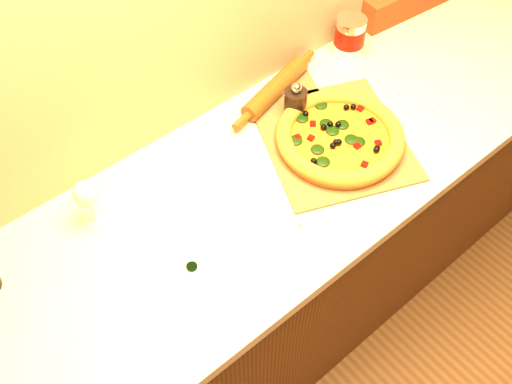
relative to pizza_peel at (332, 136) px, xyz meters
name	(u,v)px	position (x,y,z in m)	size (l,w,h in m)	color
cabinet	(260,269)	(-0.28, 0.00, -0.47)	(2.80, 0.65, 0.86)	#41250E
countertop	(261,188)	(-0.28, 0.00, -0.02)	(2.84, 0.68, 0.04)	#BDB194
pizza_peel	(332,136)	(0.00, 0.00, 0.00)	(0.54, 0.64, 0.01)	brown
pizza	(340,137)	(-0.01, -0.04, 0.03)	(0.37, 0.37, 0.05)	#C67431
bottle_cap	(192,267)	(-0.58, -0.10, 0.00)	(0.03, 0.03, 0.01)	black
pepper_grinder	(295,103)	(-0.02, 0.14, 0.05)	(0.07, 0.07, 0.13)	black
rolling_pin	(275,88)	(-0.01, 0.25, 0.02)	(0.42, 0.13, 0.06)	#5D350F
coffee_canister	(350,36)	(0.31, 0.24, 0.07)	(0.10, 0.10, 0.14)	silver
wine_glass	(86,195)	(-0.70, 0.19, 0.10)	(0.06, 0.06, 0.15)	silver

